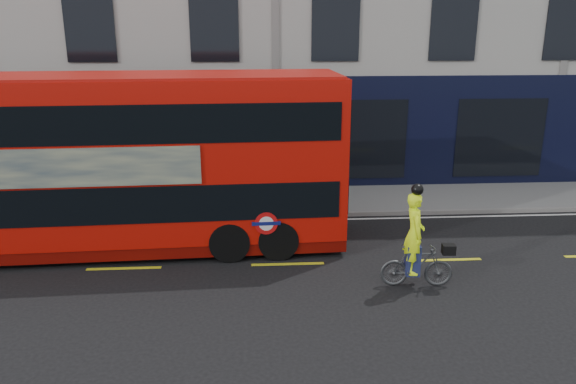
{
  "coord_description": "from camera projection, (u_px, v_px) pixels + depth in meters",
  "views": [
    {
      "loc": [
        -0.81,
        -11.26,
        5.72
      ],
      "look_at": [
        0.07,
        2.56,
        1.55
      ],
      "focal_mm": 35.0,
      "sensor_mm": 36.0,
      "label": 1
    }
  ],
  "objects": [
    {
      "name": "road_edge_line",
      "position": [
        281.0,
        221.0,
        16.95
      ],
      "size": [
        58.0,
        0.1,
        0.01
      ],
      "primitive_type": "cube",
      "color": "silver",
      "rests_on": "ground"
    },
    {
      "name": "bus",
      "position": [
        125.0,
        163.0,
        14.26
      ],
      "size": [
        11.34,
        3.01,
        4.53
      ],
      "rotation": [
        0.0,
        0.0,
        0.04
      ],
      "color": "red",
      "rests_on": "ground"
    },
    {
      "name": "lane_dashes",
      "position": [
        288.0,
        264.0,
        13.89
      ],
      "size": [
        58.0,
        0.12,
        0.01
      ],
      "primitive_type": null,
      "color": "gold",
      "rests_on": "ground"
    },
    {
      "name": "cyclist",
      "position": [
        416.0,
        252.0,
        12.5
      ],
      "size": [
        1.66,
        0.71,
        2.41
      ],
      "rotation": [
        0.0,
        0.0,
        -0.08
      ],
      "color": "#444649",
      "rests_on": "ground"
    },
    {
      "name": "kerb",
      "position": [
        281.0,
        215.0,
        17.22
      ],
      "size": [
        60.0,
        0.12,
        0.13
      ],
      "primitive_type": "cube",
      "color": "slate",
      "rests_on": "ground"
    },
    {
      "name": "pavement",
      "position": [
        278.0,
        201.0,
        18.65
      ],
      "size": [
        60.0,
        3.0,
        0.12
      ],
      "primitive_type": "cube",
      "color": "slate",
      "rests_on": "ground"
    },
    {
      "name": "ground",
      "position": [
        292.0,
        292.0,
        12.46
      ],
      "size": [
        120.0,
        120.0,
        0.0
      ],
      "primitive_type": "plane",
      "color": "black",
      "rests_on": "ground"
    }
  ]
}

